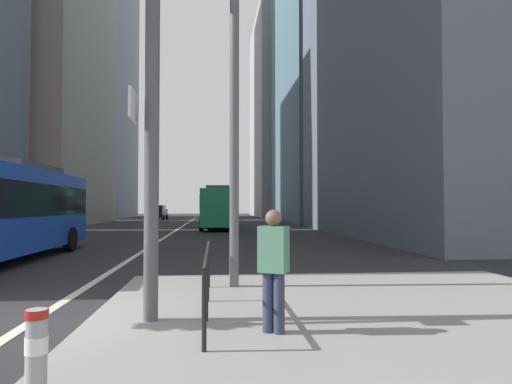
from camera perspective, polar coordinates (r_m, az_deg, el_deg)
ground_plane at (r=27.46m, az=-11.43°, el=-5.63°), size 160.00×160.00×0.00m
median_island at (r=6.99m, az=17.32°, el=-16.56°), size 9.00×10.00×0.15m
lane_centre_line at (r=37.40m, az=-9.79°, el=-4.59°), size 0.20×80.00×0.01m
office_tower_left_mid at (r=52.38m, az=-26.96°, el=12.53°), size 13.26×19.95×29.26m
office_tower_left_far at (r=78.56m, az=-19.69°, el=15.22°), size 10.03×20.80×49.36m
office_tower_right_mid at (r=61.58m, az=9.14°, el=22.74°), size 11.55×21.71×54.76m
office_tower_right_far at (r=83.40m, az=4.60°, el=9.41°), size 13.64×23.87×36.06m
city_bus_red_receding at (r=37.09m, az=-4.93°, el=-1.81°), size 2.72×11.71×3.40m
car_oncoming_mid at (r=60.97m, az=-12.31°, el=-2.55°), size 2.21×4.54×1.94m
car_receding_near at (r=52.80m, az=-5.60°, el=-2.71°), size 2.05×4.27×1.94m
car_receding_far at (r=61.65m, az=-4.78°, el=-2.58°), size 2.05×4.30×1.94m
traffic_signal_gantry at (r=7.89m, az=-29.71°, el=15.15°), size 6.56×0.65×6.00m
street_lamp_post at (r=10.20m, az=-2.76°, el=17.79°), size 5.50×0.32×8.00m
bollard_left at (r=4.56m, az=-26.16°, el=-17.68°), size 0.20×0.20×0.81m
pedestrian_railing at (r=7.52m, az=-6.24°, el=-9.35°), size 0.06×4.25×0.98m
pedestrian_waiting at (r=6.17m, az=2.24°, el=-9.19°), size 0.45×0.39×1.67m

